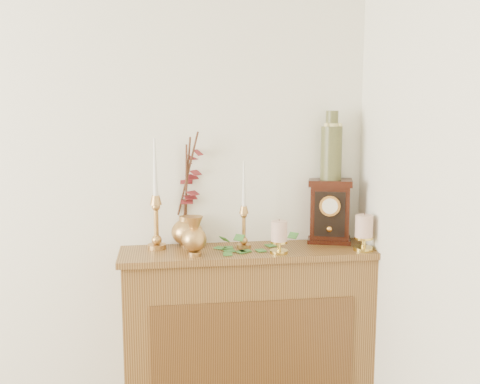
{
  "coord_description": "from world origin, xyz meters",
  "views": [
    {
      "loc": [
        1.0,
        -0.51,
        1.62
      ],
      "look_at": [
        1.35,
        2.05,
        1.22
      ],
      "focal_mm": 42.0,
      "sensor_mm": 36.0,
      "label": 1
    }
  ],
  "objects": [
    {
      "name": "pillar_candle_left",
      "position": [
        1.53,
        2.0,
        1.02
      ],
      "size": [
        0.08,
        0.08,
        0.16
      ],
      "rotation": [
        0.0,
        0.0,
        0.14
      ],
      "color": "gold",
      "rests_on": "console_shelf"
    },
    {
      "name": "candlestick_center",
      "position": [
        1.38,
        2.13,
        1.07
      ],
      "size": [
        0.07,
        0.07,
        0.42
      ],
      "rotation": [
        0.0,
        0.0,
        0.22
      ],
      "color": "tan",
      "rests_on": "console_shelf"
    },
    {
      "name": "console_shelf",
      "position": [
        1.4,
        2.1,
        0.44
      ],
      "size": [
        1.24,
        0.34,
        0.93
      ],
      "color": "brown",
      "rests_on": "ground"
    },
    {
      "name": "mantel_clock",
      "position": [
        1.83,
        2.18,
        1.09
      ],
      "size": [
        0.25,
        0.21,
        0.32
      ],
      "rotation": [
        0.0,
        0.0,
        -0.3
      ],
      "color": "#33160A",
      "rests_on": "console_shelf"
    },
    {
      "name": "ivy_garland",
      "position": [
        1.44,
        2.09,
        0.95
      ],
      "size": [
        0.42,
        0.21,
        0.08
      ],
      "rotation": [
        0.0,
        0.0,
        0.18
      ],
      "color": "#36702B",
      "rests_on": "console_shelf"
    },
    {
      "name": "ginger_jar",
      "position": [
        1.12,
        2.24,
        1.18
      ],
      "size": [
        0.23,
        0.25,
        0.57
      ],
      "rotation": [
        0.0,
        0.0,
        0.39
      ],
      "color": "tan",
      "rests_on": "console_shelf"
    },
    {
      "name": "ceramic_vase",
      "position": [
        1.83,
        2.19,
        1.4
      ],
      "size": [
        0.11,
        0.11,
        0.34
      ],
      "rotation": [
        0.0,
        0.0,
        -0.3
      ],
      "color": "black",
      "rests_on": "mantel_clock"
    },
    {
      "name": "bud_vase",
      "position": [
        1.13,
        2.01,
        1.02
      ],
      "size": [
        0.12,
        0.12,
        0.19
      ],
      "rotation": [
        0.0,
        0.0,
        -0.36
      ],
      "color": "tan",
      "rests_on": "console_shelf"
    },
    {
      "name": "candlestick_left",
      "position": [
        0.96,
        2.17,
        1.11
      ],
      "size": [
        0.09,
        0.09,
        0.54
      ],
      "rotation": [
        0.0,
        0.0,
        0.31
      ],
      "color": "tan",
      "rests_on": "console_shelf"
    },
    {
      "name": "pillar_candle_right",
      "position": [
        1.94,
        2.0,
        1.03
      ],
      "size": [
        0.09,
        0.09,
        0.18
      ],
      "rotation": [
        0.0,
        0.0,
        0.27
      ],
      "color": "gold",
      "rests_on": "console_shelf"
    }
  ]
}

